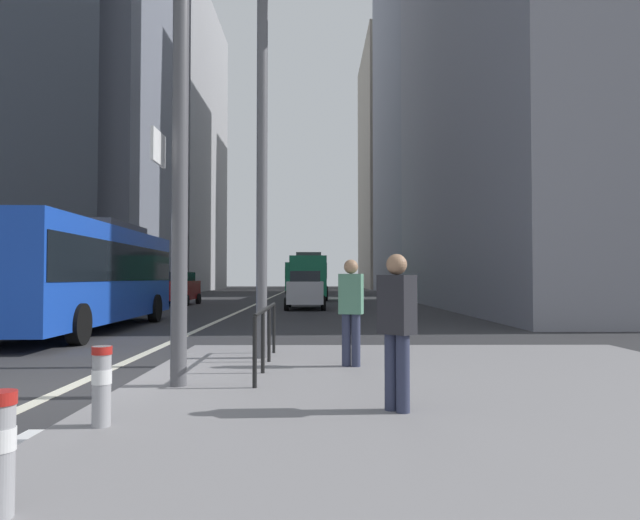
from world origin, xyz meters
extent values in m
plane|color=#303033|center=(0.00, 20.00, 0.00)|extent=(160.00, 160.00, 0.00)
cube|color=gray|center=(5.50, -1.00, 0.07)|extent=(9.00, 10.00, 0.15)
cube|color=silver|center=(1.70, -4.00, 0.01)|extent=(0.45, 3.20, 0.01)
cube|color=silver|center=(2.60, -4.00, 0.01)|extent=(0.45, 3.20, 0.01)
cube|color=beige|center=(0.00, 30.00, 0.01)|extent=(0.20, 80.00, 0.01)
cube|color=slate|center=(-16.00, 40.02, 22.82)|extent=(13.46, 17.37, 45.65)
cube|color=#9E9EA3|center=(-16.00, 64.65, 18.38)|extent=(12.87, 25.58, 36.76)
cube|color=slate|center=(17.00, 52.87, 19.25)|extent=(11.96, 24.67, 38.51)
cube|color=gray|center=(17.00, 80.30, 18.47)|extent=(11.92, 22.46, 36.93)
cube|color=blue|center=(-3.33, 8.84, 1.73)|extent=(2.77, 11.25, 2.75)
cube|color=black|center=(-3.33, 8.84, 2.07)|extent=(2.80, 11.03, 1.10)
cube|color=#4C4C51|center=(-3.37, 10.52, 3.25)|extent=(1.85, 4.07, 0.30)
cylinder|color=black|center=(-2.04, 5.28, 0.50)|extent=(0.32, 1.01, 1.00)
cylinder|color=black|center=(-2.22, 12.45, 0.50)|extent=(0.32, 1.01, 1.00)
cylinder|color=black|center=(-4.61, 12.39, 0.50)|extent=(0.32, 1.01, 1.00)
cube|color=#198456|center=(3.18, 35.17, 1.73)|extent=(2.61, 10.54, 2.75)
cube|color=black|center=(3.18, 35.17, 2.07)|extent=(2.65, 10.33, 1.10)
cube|color=#4C4C51|center=(3.16, 33.59, 3.25)|extent=(1.79, 3.80, 0.30)
cylinder|color=black|center=(2.01, 38.55, 0.50)|extent=(0.31, 1.00, 1.00)
cylinder|color=black|center=(4.41, 38.52, 0.50)|extent=(0.31, 1.00, 1.00)
cylinder|color=black|center=(1.94, 31.82, 0.50)|extent=(0.31, 1.00, 1.00)
cylinder|color=black|center=(4.34, 31.79, 0.50)|extent=(0.31, 1.00, 1.00)
cube|color=#198456|center=(2.08, 52.89, 1.73)|extent=(2.81, 11.29, 2.75)
cube|color=black|center=(2.08, 52.89, 2.07)|extent=(2.84, 11.07, 1.10)
cube|color=#4C4C51|center=(2.03, 51.20, 3.25)|extent=(1.86, 4.09, 0.30)
cylinder|color=black|center=(0.98, 56.51, 0.50)|extent=(0.33, 1.01, 1.00)
cylinder|color=black|center=(3.38, 56.44, 0.50)|extent=(0.33, 1.01, 1.00)
cylinder|color=black|center=(0.78, 49.33, 0.50)|extent=(0.33, 1.01, 1.00)
cylinder|color=black|center=(3.18, 49.26, 0.50)|extent=(0.33, 1.01, 1.00)
cube|color=maroon|center=(-4.55, 25.67, 0.87)|extent=(1.92, 4.35, 1.10)
cube|color=black|center=(-4.55, 25.82, 1.68)|extent=(1.57, 2.37, 0.52)
cylinder|color=black|center=(-3.69, 24.18, 0.32)|extent=(0.24, 0.65, 0.64)
cylinder|color=black|center=(-5.51, 24.24, 0.32)|extent=(0.24, 0.65, 0.64)
cylinder|color=black|center=(-3.60, 27.10, 0.32)|extent=(0.24, 0.65, 0.64)
cylinder|color=black|center=(-5.42, 27.16, 0.32)|extent=(0.24, 0.65, 0.64)
cube|color=silver|center=(3.11, 21.26, 0.87)|extent=(1.78, 4.59, 1.10)
cube|color=black|center=(3.11, 21.11, 1.68)|extent=(1.50, 2.48, 0.52)
cylinder|color=black|center=(2.20, 22.82, 0.32)|extent=(0.22, 0.64, 0.64)
cylinder|color=black|center=(4.02, 22.82, 0.32)|extent=(0.22, 0.64, 0.64)
cylinder|color=black|center=(2.20, 19.70, 0.32)|extent=(0.22, 0.64, 0.64)
cylinder|color=black|center=(4.02, 19.70, 0.32)|extent=(0.22, 0.64, 0.64)
cylinder|color=#515156|center=(1.75, -0.71, 3.15)|extent=(0.22, 0.22, 6.00)
cube|color=white|center=(1.50, -0.89, 3.35)|extent=(0.04, 0.60, 0.44)
cylinder|color=#56565B|center=(2.62, 2.00, 4.15)|extent=(0.20, 0.20, 8.00)
cylinder|color=#B21E19|center=(1.68, -5.00, 0.88)|extent=(0.20, 0.20, 0.08)
cylinder|color=#99999E|center=(1.50, -2.83, 0.54)|extent=(0.18, 0.18, 0.79)
cylinder|color=white|center=(1.50, -2.83, 0.64)|extent=(0.19, 0.19, 0.14)
cylinder|color=#B21E19|center=(1.50, -2.83, 0.90)|extent=(0.20, 0.20, 0.08)
cylinder|color=black|center=(2.80, -0.86, 0.62)|extent=(0.06, 0.06, 0.95)
cylinder|color=black|center=(2.80, 0.33, 0.62)|extent=(0.06, 0.06, 0.95)
cylinder|color=black|center=(2.80, 1.51, 0.62)|extent=(0.06, 0.06, 0.95)
cylinder|color=black|center=(2.80, 2.69, 0.62)|extent=(0.06, 0.06, 0.95)
cylinder|color=black|center=(2.80, 0.92, 1.10)|extent=(0.06, 3.55, 0.06)
cylinder|color=#2D334C|center=(4.27, 0.97, 0.58)|extent=(0.15, 0.15, 0.86)
cylinder|color=#2D334C|center=(4.12, 1.01, 0.58)|extent=(0.15, 0.15, 0.86)
cube|color=#4C7F66|center=(4.20, 0.99, 1.34)|extent=(0.43, 0.33, 0.66)
sphere|color=#9E7556|center=(4.20, 0.99, 1.79)|extent=(0.24, 0.24, 0.24)
cylinder|color=#2D334C|center=(4.45, -2.16, 0.57)|extent=(0.15, 0.15, 0.84)
cylinder|color=#2D334C|center=(4.56, -2.28, 0.57)|extent=(0.15, 0.15, 0.84)
cube|color=#232328|center=(4.50, -2.22, 1.32)|extent=(0.44, 0.44, 0.65)
sphere|color=#9E7556|center=(4.50, -2.22, 1.76)|extent=(0.23, 0.23, 0.23)
camera|label=1|loc=(3.60, -8.57, 1.61)|focal=32.45mm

